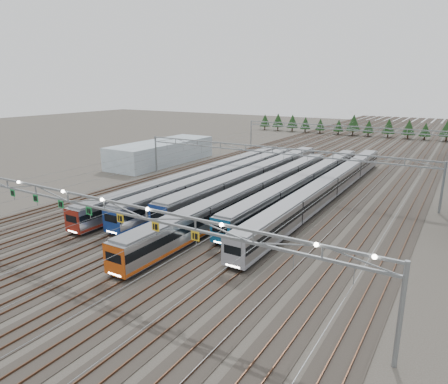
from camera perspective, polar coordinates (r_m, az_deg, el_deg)
The scene contains 13 objects.
ground at distance 44.38m, azimuth -16.01°, elevation -10.80°, with size 400.00×400.00×0.00m, color #47423A.
track_bed at distance 131.09m, azimuth 17.98°, elevation 6.80°, with size 54.00×260.00×5.42m.
train_a at distance 75.53m, azimuth -2.76°, elevation 2.22°, with size 2.78×60.39×3.61m.
train_b at distance 72.94m, azimuth 0.08°, elevation 1.89°, with size 3.00×55.19×3.91m.
train_c at distance 73.94m, azimuth 4.55°, elevation 2.10°, with size 3.14×55.21×4.09m.
train_d at distance 64.05m, azimuth 4.39°, elevation -0.10°, with size 2.92×60.38×3.80m.
train_e at distance 72.21m, azimuth 11.60°, elevation 1.34°, with size 2.82×57.69×3.67m.
train_f at distance 69.97m, azimuth 14.78°, elevation 0.72°, with size 2.85×65.07×3.72m.
gantry_near at distance 41.80m, azimuth -16.87°, elevation -2.06°, with size 56.36×0.61×8.08m.
gantry_mid at distance 74.00m, azimuth 6.91°, elevation 5.28°, with size 56.36×0.36×8.00m.
gantry_far at distance 116.07m, azimuth 16.36°, elevation 8.37°, with size 56.36×0.36×8.00m.
west_shed at distance 100.31m, azimuth -8.83°, elevation 5.63°, with size 10.00×30.00×5.25m, color #9EB3BD.
treeline at distance 159.38m, azimuth 19.16°, elevation 9.07°, with size 87.50×5.60×7.02m.
Camera 1 is at (30.22, -26.35, 19.04)m, focal length 32.00 mm.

